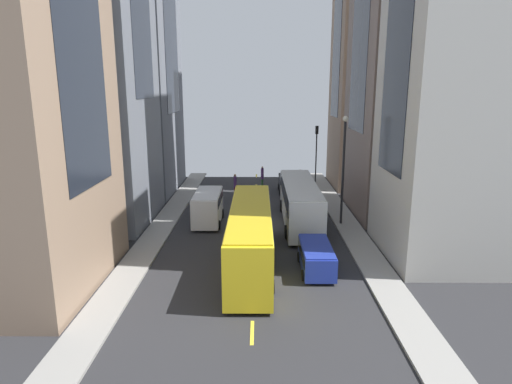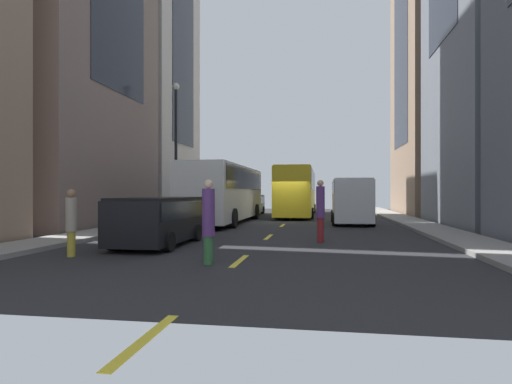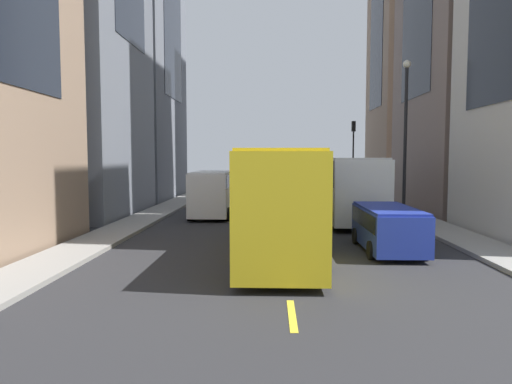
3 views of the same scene
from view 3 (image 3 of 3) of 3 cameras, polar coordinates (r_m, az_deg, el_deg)
The scene contains 20 objects.
ground_plane at distance 24.79m, azimuth 2.96°, elevation -3.53°, with size 40.64×40.64×0.00m, color #28282B.
sidewalk_west at distance 25.97m, azimuth 19.40°, elevation -3.24°, with size 1.97×44.00×0.15m, color gray.
sidewalk_east at distance 25.72m, azimuth -13.64°, elevation -3.19°, with size 1.97×44.00×0.15m, color gray.
lane_stripe_0 at distance 45.68m, azimuth 2.50°, elevation 0.03°, with size 0.16×2.00×0.01m, color yellow.
lane_stripe_1 at distance 39.70m, azimuth 2.58°, elevation -0.60°, with size 0.16×2.00×0.01m, color yellow.
lane_stripe_2 at distance 33.73m, azimuth 2.69°, elevation -1.46°, with size 0.16×2.00×0.01m, color yellow.
lane_stripe_3 at distance 27.76m, azimuth 2.85°, elevation -2.68°, with size 0.16×2.00×0.01m, color yellow.
lane_stripe_4 at distance 21.82m, azimuth 3.10°, elevation -4.57°, with size 0.16×2.00×0.01m, color yellow.
lane_stripe_5 at distance 15.92m, azimuth 3.53°, elevation -7.87°, with size 0.16×2.00×0.01m, color yellow.
lane_stripe_6 at distance 10.13m, azimuth 4.49°, elevation -14.99°, with size 0.16×2.00×0.01m, color yellow.
city_bus_white at distance 26.20m, azimuth 10.80°, elevation 1.23°, with size 2.80×11.77×3.35m.
streetcar_yellow at distance 17.56m, azimuth 2.67°, elevation 0.25°, with size 2.70×13.28×3.59m.
delivery_van_white at distance 26.14m, azimuth -5.44°, elevation 0.19°, with size 2.25×5.14×2.58m.
car_blue_0 at distance 17.14m, azimuth 16.05°, elevation -3.98°, with size 1.96×4.45×1.60m.
car_black_1 at distance 37.04m, azimuth 7.89°, elevation 0.52°, with size 2.05×4.65×1.65m.
pedestrian_walking_far at distance 35.13m, azimuth -0.75°, elevation 0.78°, with size 0.31×0.31×2.27m.
pedestrian_crossing_near at distance 40.24m, azimuth 3.56°, elevation 1.08°, with size 0.32×0.32×2.15m.
pedestrian_crossing_mid at distance 39.99m, azimuth 9.58°, elevation 0.86°, with size 0.30×0.30×1.92m.
traffic_light_near_corner at distance 41.58m, azimuth 11.98°, elevation 5.84°, with size 0.32×0.44×6.44m.
streetlamp_near at distance 26.56m, azimuth 18.07°, elevation 8.08°, with size 0.44×0.44×8.48m.
Camera 3 is at (0.44, 24.56, 3.34)m, focal length 32.23 mm.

